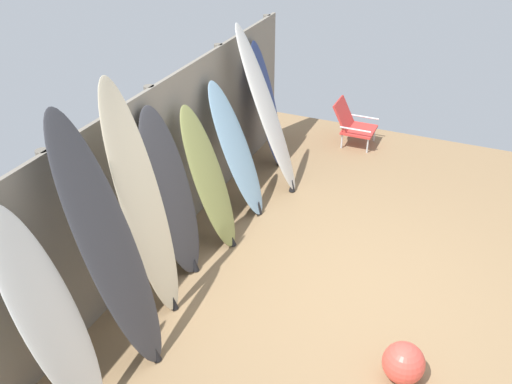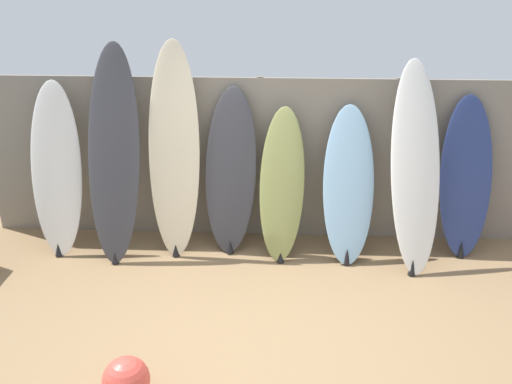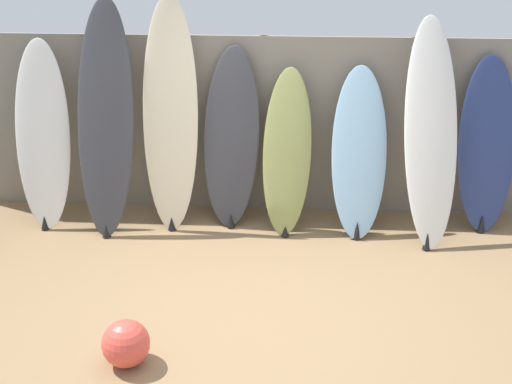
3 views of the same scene
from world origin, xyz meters
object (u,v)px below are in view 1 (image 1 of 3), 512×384
Objects in this scene: surfboard_skyblue_5 at (237,152)px; surfboard_navy_7 at (268,107)px; surfboard_charcoal_1 at (109,247)px; surfboard_white_0 at (50,320)px; surfboard_charcoal_3 at (171,195)px; surfboard_cream_2 at (143,205)px; surfboard_white_6 at (267,112)px; surfboard_olive_4 at (209,179)px; beach_ball at (404,363)px; beach_chair at (352,123)px.

surfboard_skyblue_5 is 1.23m from surfboard_navy_7.
surfboard_charcoal_1 is at bearing -177.05° from surfboard_navy_7.
surfboard_white_0 is 1.83m from surfboard_charcoal_3.
surfboard_skyblue_5 is at bearing -0.12° from surfboard_white_0.
surfboard_navy_7 is at bearing 6.21° from surfboard_skyblue_5.
surfboard_white_0 is 0.82× the size of surfboard_charcoal_1.
surfboard_navy_7 is (4.27, 0.13, -0.07)m from surfboard_white_0.
surfboard_charcoal_1 is 0.99× the size of surfboard_cream_2.
surfboard_skyblue_5 is 0.76× the size of surfboard_white_6.
surfboard_cream_2 is at bearing 176.66° from surfboard_white_6.
surfboard_charcoal_3 is at bearing 174.47° from surfboard_skyblue_5.
surfboard_olive_4 is (1.72, 0.05, -0.32)m from surfboard_charcoal_1.
beach_ball is at bearing -141.06° from surfboard_navy_7.
surfboard_cream_2 is 1.33× the size of surfboard_navy_7.
surfboard_cream_2 is 6.46× the size of beach_ball.
surfboard_charcoal_3 is at bearing 173.17° from surfboard_white_6.
surfboard_white_0 is at bearing -178.30° from surfboard_navy_7.
surfboard_cream_2 is at bearing 1.46° from surfboard_white_0.
surfboard_navy_7 is at bearing 0.33° from surfboard_charcoal_3.
surfboard_cream_2 is 1.08× the size of surfboard_white_6.
surfboard_olive_4 reaches higher than beach_chair.
surfboard_white_6 is at bearing -158.08° from surfboard_navy_7.
surfboard_navy_7 reaches higher than surfboard_skyblue_5.
surfboard_charcoal_1 reaches higher than surfboard_white_0.
surfboard_navy_7 is 3.91m from beach_ball.
surfboard_skyblue_5 reaches higher than beach_chair.
surfboard_white_0 is 1.03× the size of surfboard_charcoal_3.
surfboard_navy_7 is (2.45, 0.01, -0.04)m from surfboard_charcoal_3.
surfboard_white_6 is at bearing 42.22° from beach_ball.
surfboard_charcoal_1 is at bearing 169.52° from beach_chair.
beach_chair is at bearing -14.04° from surfboard_charcoal_3.
surfboard_white_0 is 3.69m from surfboard_white_6.
surfboard_cream_2 is 1.42× the size of surfboard_skyblue_5.
surfboard_olive_4 is 2.45× the size of beach_chair.
surfboard_charcoal_1 is at bearing -178.27° from surfboard_olive_4.
surfboard_cream_2 is (1.25, 0.03, 0.21)m from surfboard_white_0.
surfboard_cream_2 is 2.44m from surfboard_white_6.
surfboard_navy_7 is at bearing 2.95° from surfboard_charcoal_1.
surfboard_navy_7 is (0.59, 0.24, -0.19)m from surfboard_white_6.
beach_ball is (-0.55, -2.41, -0.69)m from surfboard_charcoal_3.
surfboard_skyblue_5 is (2.40, 0.05, -0.32)m from surfboard_charcoal_1.
surfboard_charcoal_1 is 1.21m from surfboard_charcoal_3.
surfboard_cream_2 is 3.04m from surfboard_navy_7.
surfboard_white_0 is 0.68m from surfboard_charcoal_1.
surfboard_olive_4 is (0.54, -0.12, -0.09)m from surfboard_charcoal_3.
surfboard_white_0 is at bearing 179.80° from surfboard_olive_4.
surfboard_white_6 is at bearing -4.42° from surfboard_olive_4.
beach_chair is at bearing -11.03° from surfboard_cream_2.
beach_chair is (4.67, -0.70, -0.77)m from surfboard_charcoal_1.
beach_chair reaches higher than beach_ball.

